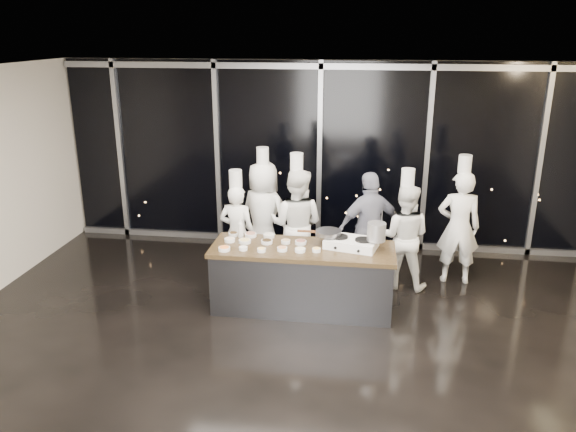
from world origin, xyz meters
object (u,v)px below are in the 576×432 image
Objects in this scene: stock_pot at (376,232)px; chef_side at (459,226)px; chef_far_left at (237,232)px; chef_left at (264,215)px; demo_counter at (302,278)px; chef_center at (296,224)px; chef_right at (404,236)px; guest at (370,228)px; stove at (351,243)px; frying_pan at (328,232)px.

stock_pot is 0.12× the size of chef_side.
chef_far_left is 0.88× the size of chef_left.
stock_pot is at bearing 1.95° from demo_counter.
demo_counter is 1.42× the size of chef_far_left.
chef_right is at bearing -172.79° from chef_center.
guest is at bearing 48.66° from demo_counter.
chef_center is 1.09× the size of chef_right.
chef_left is (-1.42, 1.27, -0.09)m from stove.
demo_counter is 1.70m from chef_right.
stock_pot is (0.64, -0.13, 0.09)m from frying_pan.
chef_center is (0.57, -0.37, 0.00)m from chef_left.
stock_pot reaches higher than demo_counter.
demo_counter is 1.36× the size of chef_right.
stove is 1.21× the size of frying_pan.
chef_center reaches higher than frying_pan.
chef_side is (1.56, 1.11, -0.08)m from stove.
chef_side is at bearing -159.31° from chef_left.
chef_center is (-0.21, 0.99, 0.43)m from demo_counter.
stove is 1.92m from chef_side.
chef_far_left reaches higher than stove.
stock_pot reaches higher than frying_pan.
demo_counter is at bearing -178.05° from stock_pot.
frying_pan is 0.99m from chef_center.
frying_pan is 0.32× the size of chef_left.
frying_pan is 1.33m from chef_right.
chef_center reaches higher than chef_side.
frying_pan is at bearing 156.39° from chef_left.
frying_pan is 0.66m from stock_pot.
chef_far_left is (-1.41, 0.65, -0.29)m from frying_pan.
stock_pot is (0.96, 0.03, 0.71)m from demo_counter.
chef_center reaches higher than stock_pot.
chef_left is 1.14× the size of guest.
chef_side is at bearing 49.03° from stove.
frying_pan is 2.15m from chef_side.
frying_pan is 0.36× the size of chef_far_left.
guest is at bearing -168.88° from chef_center.
stock_pot is at bearing 75.11° from chef_right.
guest is 0.51m from chef_right.
stock_pot is 2.21m from chef_left.
stove is at bearing 161.95° from chef_left.
chef_left is at bearing -0.74° from chef_right.
chef_far_left reaches higher than stock_pot.
chef_center is at bearing 140.91° from stock_pot.
chef_right is 0.87m from chef_side.
chef_right reaches higher than chef_far_left.
demo_counter is 1.62m from chef_left.
stove is 0.96m from guest.
demo_counter is 1.09m from chef_center.
chef_right reaches higher than guest.
chef_far_left is 0.88× the size of chef_side.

